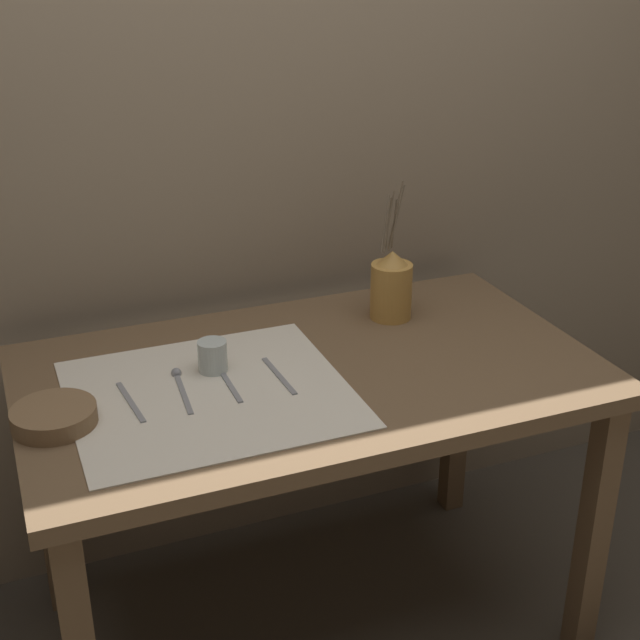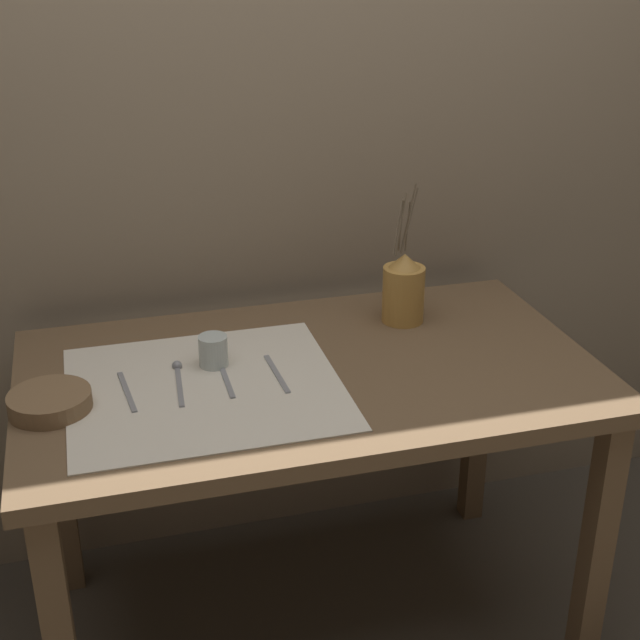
% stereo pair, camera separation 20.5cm
% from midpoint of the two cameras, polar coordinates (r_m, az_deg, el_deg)
% --- Properties ---
extents(ground_plane, '(12.00, 12.00, 0.00)m').
position_cam_midpoint_polar(ground_plane, '(2.55, 1.86, -18.86)').
color(ground_plane, '#473F35').
extents(stone_wall_back, '(7.00, 0.06, 2.40)m').
position_cam_midpoint_polar(stone_wall_back, '(2.41, -1.38, 11.24)').
color(stone_wall_back, gray).
rests_on(stone_wall_back, ground_plane).
extents(wooden_table, '(1.35, 0.79, 0.78)m').
position_cam_midpoint_polar(wooden_table, '(2.14, 2.10, -5.45)').
color(wooden_table, brown).
rests_on(wooden_table, ground_plane).
extents(linen_cloth, '(0.61, 0.56, 0.00)m').
position_cam_midpoint_polar(linen_cloth, '(2.01, -4.50, -4.41)').
color(linen_cloth, beige).
rests_on(linen_cloth, wooden_table).
extents(pitcher_with_flowers, '(0.11, 0.11, 0.37)m').
position_cam_midpoint_polar(pitcher_with_flowers, '(2.32, 7.89, 1.88)').
color(pitcher_with_flowers, '#B7843D').
rests_on(pitcher_with_flowers, wooden_table).
extents(wooden_bowl, '(0.18, 0.18, 0.04)m').
position_cam_midpoint_polar(wooden_bowl, '(1.97, -14.09, -5.19)').
color(wooden_bowl, brown).
rests_on(wooden_bowl, wooden_table).
extents(glass_tumbler_near, '(0.07, 0.07, 0.07)m').
position_cam_midpoint_polar(glass_tumbler_near, '(2.09, -4.07, -2.05)').
color(glass_tumbler_near, '#B7C1BC').
rests_on(glass_tumbler_near, wooden_table).
extents(fork_outer, '(0.03, 0.19, 0.00)m').
position_cam_midpoint_polar(fork_outer, '(2.01, -9.42, -4.62)').
color(fork_outer, gray).
rests_on(fork_outer, wooden_table).
extents(spoon_inner, '(0.03, 0.20, 0.02)m').
position_cam_midpoint_polar(spoon_inner, '(2.07, -6.29, -3.50)').
color(spoon_inner, gray).
rests_on(spoon_inner, wooden_table).
extents(spoon_outer, '(0.02, 0.20, 0.02)m').
position_cam_midpoint_polar(spoon_outer, '(2.09, -3.54, -3.04)').
color(spoon_outer, gray).
rests_on(spoon_outer, wooden_table).
extents(knife_center, '(0.02, 0.19, 0.00)m').
position_cam_midpoint_polar(knife_center, '(2.06, 0.06, -3.52)').
color(knife_center, gray).
rests_on(knife_center, wooden_table).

